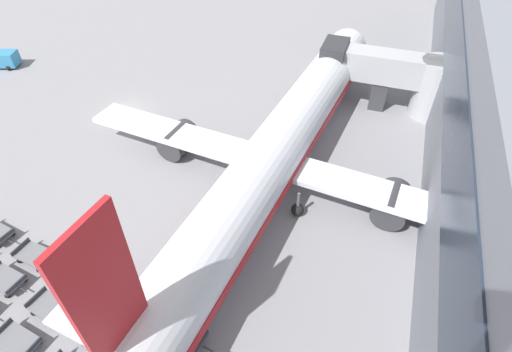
{
  "coord_description": "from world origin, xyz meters",
  "views": [
    {
      "loc": [
        25.21,
        -29.31,
        22.99
      ],
      "look_at": [
        16.98,
        -6.5,
        1.34
      ],
      "focal_mm": 28.0,
      "sensor_mm": 36.0,
      "label": 1
    }
  ],
  "objects_px": {
    "baggage_dolly_row_mid_a_col_d": "(51,308)",
    "baggage_dolly_row_mid_b_col_e": "(129,305)",
    "baggage_dolly_row_mid_b_col_f": "(183,336)",
    "baggage_dolly_row_near_col_d": "(17,342)",
    "baggage_dolly_row_mid_a_col_e": "(103,338)",
    "baggage_dolly_row_mid_b_col_d": "(78,278)",
    "baggage_dolly_row_mid_b_col_c": "(35,255)",
    "baggage_dolly_row_mid_a_col_c": "(5,279)",
    "airplane": "(279,147)"
  },
  "relations": [
    {
      "from": "baggage_dolly_row_mid_a_col_e",
      "to": "baggage_dolly_row_mid_b_col_f",
      "type": "relative_size",
      "value": 1.01
    },
    {
      "from": "baggage_dolly_row_mid_b_col_c",
      "to": "baggage_dolly_row_mid_b_col_e",
      "type": "xyz_separation_m",
      "value": [
        8.25,
        -1.06,
        0.0
      ]
    },
    {
      "from": "baggage_dolly_row_mid_a_col_e",
      "to": "baggage_dolly_row_near_col_d",
      "type": "bearing_deg",
      "value": -157.65
    },
    {
      "from": "baggage_dolly_row_mid_b_col_f",
      "to": "baggage_dolly_row_mid_a_col_e",
      "type": "bearing_deg",
      "value": -158.88
    },
    {
      "from": "baggage_dolly_row_mid_b_col_e",
      "to": "baggage_dolly_row_mid_a_col_e",
      "type": "bearing_deg",
      "value": -95.63
    },
    {
      "from": "baggage_dolly_row_mid_b_col_c",
      "to": "baggage_dolly_row_mid_a_col_c",
      "type": "bearing_deg",
      "value": -101.79
    },
    {
      "from": "baggage_dolly_row_mid_a_col_e",
      "to": "baggage_dolly_row_mid_b_col_c",
      "type": "bearing_deg",
      "value": 156.94
    },
    {
      "from": "baggage_dolly_row_mid_a_col_c",
      "to": "baggage_dolly_row_mid_b_col_d",
      "type": "distance_m",
      "value": 4.78
    },
    {
      "from": "baggage_dolly_row_mid_b_col_e",
      "to": "baggage_dolly_row_mid_b_col_f",
      "type": "height_order",
      "value": "same"
    },
    {
      "from": "baggage_dolly_row_near_col_d",
      "to": "baggage_dolly_row_mid_b_col_c",
      "type": "height_order",
      "value": "same"
    },
    {
      "from": "baggage_dolly_row_mid_a_col_d",
      "to": "baggage_dolly_row_mid_b_col_f",
      "type": "bearing_deg",
      "value": 7.69
    },
    {
      "from": "baggage_dolly_row_mid_a_col_c",
      "to": "baggage_dolly_row_mid_b_col_f",
      "type": "relative_size",
      "value": 1.0
    },
    {
      "from": "baggage_dolly_row_mid_b_col_d",
      "to": "baggage_dolly_row_mid_b_col_f",
      "type": "distance_m",
      "value": 8.47
    },
    {
      "from": "airplane",
      "to": "baggage_dolly_row_mid_a_col_d",
      "type": "height_order",
      "value": "airplane"
    },
    {
      "from": "baggage_dolly_row_near_col_d",
      "to": "baggage_dolly_row_mid_b_col_f",
      "type": "xyz_separation_m",
      "value": [
        8.9,
        3.55,
        0.0
      ]
    },
    {
      "from": "baggage_dolly_row_near_col_d",
      "to": "baggage_dolly_row_mid_a_col_d",
      "type": "height_order",
      "value": "same"
    },
    {
      "from": "baggage_dolly_row_mid_a_col_c",
      "to": "baggage_dolly_row_mid_b_col_c",
      "type": "bearing_deg",
      "value": 78.21
    },
    {
      "from": "airplane",
      "to": "baggage_dolly_row_mid_a_col_e",
      "type": "bearing_deg",
      "value": -106.55
    },
    {
      "from": "baggage_dolly_row_mid_a_col_c",
      "to": "baggage_dolly_row_mid_a_col_e",
      "type": "relative_size",
      "value": 1.0
    },
    {
      "from": "airplane",
      "to": "baggage_dolly_row_mid_b_col_d",
      "type": "bearing_deg",
      "value": -122.3
    },
    {
      "from": "baggage_dolly_row_mid_b_col_d",
      "to": "airplane",
      "type": "bearing_deg",
      "value": 57.7
    },
    {
      "from": "baggage_dolly_row_near_col_d",
      "to": "airplane",
      "type": "bearing_deg",
      "value": 63.29
    },
    {
      "from": "airplane",
      "to": "baggage_dolly_row_mid_b_col_e",
      "type": "relative_size",
      "value": 13.22
    },
    {
      "from": "baggage_dolly_row_mid_b_col_c",
      "to": "baggage_dolly_row_mid_b_col_d",
      "type": "relative_size",
      "value": 0.99
    },
    {
      "from": "baggage_dolly_row_mid_a_col_c",
      "to": "baggage_dolly_row_mid_b_col_d",
      "type": "bearing_deg",
      "value": 21.02
    },
    {
      "from": "baggage_dolly_row_mid_a_col_e",
      "to": "baggage_dolly_row_mid_a_col_d",
      "type": "bearing_deg",
      "value": 172.74
    },
    {
      "from": "baggage_dolly_row_mid_b_col_e",
      "to": "baggage_dolly_row_mid_b_col_c",
      "type": "bearing_deg",
      "value": 172.7
    },
    {
      "from": "baggage_dolly_row_mid_a_col_e",
      "to": "baggage_dolly_row_mid_b_col_d",
      "type": "bearing_deg",
      "value": 144.21
    },
    {
      "from": "baggage_dolly_row_mid_b_col_c",
      "to": "baggage_dolly_row_mid_b_col_f",
      "type": "height_order",
      "value": "same"
    },
    {
      "from": "airplane",
      "to": "baggage_dolly_row_mid_a_col_e",
      "type": "height_order",
      "value": "airplane"
    },
    {
      "from": "baggage_dolly_row_mid_a_col_d",
      "to": "baggage_dolly_row_mid_b_col_e",
      "type": "height_order",
      "value": "same"
    },
    {
      "from": "baggage_dolly_row_mid_a_col_d",
      "to": "baggage_dolly_row_mid_b_col_e",
      "type": "bearing_deg",
      "value": 22.5
    },
    {
      "from": "baggage_dolly_row_mid_b_col_f",
      "to": "baggage_dolly_row_mid_b_col_d",
      "type": "bearing_deg",
      "value": 171.76
    },
    {
      "from": "baggage_dolly_row_mid_b_col_f",
      "to": "baggage_dolly_row_near_col_d",
      "type": "bearing_deg",
      "value": -158.25
    },
    {
      "from": "baggage_dolly_row_mid_a_col_d",
      "to": "baggage_dolly_row_mid_b_col_f",
      "type": "distance_m",
      "value": 8.61
    },
    {
      "from": "airplane",
      "to": "baggage_dolly_row_mid_b_col_e",
      "type": "bearing_deg",
      "value": -108.17
    },
    {
      "from": "baggage_dolly_row_near_col_d",
      "to": "baggage_dolly_row_mid_b_col_e",
      "type": "relative_size",
      "value": 1.0
    },
    {
      "from": "baggage_dolly_row_mid_a_col_c",
      "to": "baggage_dolly_row_mid_b_col_e",
      "type": "distance_m",
      "value": 8.79
    },
    {
      "from": "baggage_dolly_row_near_col_d",
      "to": "baggage_dolly_row_mid_a_col_c",
      "type": "height_order",
      "value": "same"
    },
    {
      "from": "baggage_dolly_row_near_col_d",
      "to": "baggage_dolly_row_mid_b_col_d",
      "type": "height_order",
      "value": "same"
    },
    {
      "from": "baggage_dolly_row_mid_a_col_c",
      "to": "baggage_dolly_row_mid_a_col_d",
      "type": "distance_m",
      "value": 4.36
    },
    {
      "from": "baggage_dolly_row_mid_a_col_d",
      "to": "baggage_dolly_row_mid_b_col_c",
      "type": "bearing_deg",
      "value": 143.13
    },
    {
      "from": "airplane",
      "to": "baggage_dolly_row_mid_a_col_c",
      "type": "relative_size",
      "value": 13.25
    },
    {
      "from": "baggage_dolly_row_mid_b_col_c",
      "to": "airplane",
      "type": "bearing_deg",
      "value": 46.78
    },
    {
      "from": "baggage_dolly_row_mid_b_col_d",
      "to": "baggage_dolly_row_mid_b_col_e",
      "type": "height_order",
      "value": "same"
    },
    {
      "from": "airplane",
      "to": "baggage_dolly_row_mid_b_col_f",
      "type": "xyz_separation_m",
      "value": [
        -0.83,
        -15.79,
        -2.69
      ]
    },
    {
      "from": "baggage_dolly_row_mid_a_col_c",
      "to": "baggage_dolly_row_mid_a_col_e",
      "type": "xyz_separation_m",
      "value": [
        8.48,
        -1.18,
        0.0
      ]
    },
    {
      "from": "baggage_dolly_row_mid_b_col_d",
      "to": "baggage_dolly_row_mid_a_col_c",
      "type": "bearing_deg",
      "value": -158.98
    },
    {
      "from": "baggage_dolly_row_near_col_d",
      "to": "baggage_dolly_row_mid_b_col_d",
      "type": "distance_m",
      "value": 4.79
    },
    {
      "from": "airplane",
      "to": "baggage_dolly_row_mid_b_col_d",
      "type": "height_order",
      "value": "airplane"
    }
  ]
}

